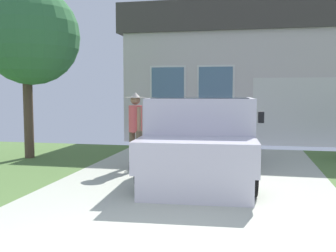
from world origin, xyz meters
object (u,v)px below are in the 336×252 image
Objects in this scene: person_with_hat at (135,124)px; handbag at (138,164)px; pickup_truck at (202,141)px; house_with_garage at (282,74)px; front_yard_tree at (28,33)px.

person_with_hat reaches higher than handbag.
pickup_truck is 8.02m from house_with_garage.
person_with_hat is at bearing -19.85° from pickup_truck.
pickup_truck is at bearing -105.65° from house_with_garage.
front_yard_tree is at bearing 164.67° from handbag.
person_with_hat is 0.15× the size of house_with_garage.
house_with_garage is at bearing 109.20° from person_with_hat.
person_with_hat is 4.19× the size of handbag.
pickup_truck is 1.22× the size of front_yard_tree.
front_yard_tree is (-6.70, -6.43, 0.81)m from house_with_garage.
front_yard_tree is at bearing -17.09° from pickup_truck.
pickup_truck is 0.48× the size of house_with_garage.
house_with_garage reaches higher than pickup_truck.
front_yard_tree is at bearing -136.18° from house_with_garage.
house_with_garage is at bearing -109.00° from pickup_truck.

